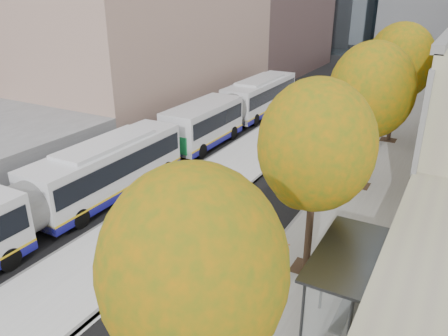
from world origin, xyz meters
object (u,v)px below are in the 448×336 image
Objects in this scene: distant_car at (345,62)px; bus_far at (239,106)px; bus_shelter at (352,265)px; bus_near at (50,197)px.

bus_far is at bearing -101.81° from distant_car.
bus_shelter is 0.25× the size of bus_near.
distant_car is at bearing 89.62° from bus_near.
bus_shelter is at bearing -87.06° from distant_car.
bus_shelter is 13.53m from bus_near.
bus_near reaches higher than distant_car.
bus_far is at bearing 126.50° from bus_shelter.
bus_shelter is 52.45m from distant_car.
bus_near reaches higher than bus_shelter.
distant_car is at bearing 104.84° from bus_shelter.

